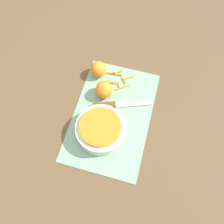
# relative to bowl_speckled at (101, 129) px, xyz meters

# --- Properties ---
(ground_plane) EXTENTS (4.00, 4.00, 0.00)m
(ground_plane) POSITION_rel_bowl_speckled_xyz_m (0.08, -0.02, -0.04)
(ground_plane) COLOR brown
(cutting_board) EXTENTS (0.47, 0.30, 0.01)m
(cutting_board) POSITION_rel_bowl_speckled_xyz_m (0.08, -0.02, -0.04)
(cutting_board) COLOR #84B793
(cutting_board) RESTS_ON ground_plane
(bowl_speckled) EXTENTS (0.18, 0.18, 0.08)m
(bowl_speckled) POSITION_rel_bowl_speckled_xyz_m (0.00, 0.00, 0.00)
(bowl_speckled) COLOR silver
(bowl_speckled) RESTS_ON cutting_board
(knife) EXTENTS (0.10, 0.23, 0.02)m
(knife) POSITION_rel_bowl_speckled_xyz_m (0.12, -0.01, -0.03)
(knife) COLOR brown
(knife) RESTS_ON cutting_board
(orange_left) EXTENTS (0.07, 0.07, 0.07)m
(orange_left) POSITION_rel_bowl_speckled_xyz_m (0.16, 0.03, -0.00)
(orange_left) COLOR orange
(orange_left) RESTS_ON cutting_board
(orange_right) EXTENTS (0.07, 0.07, 0.07)m
(orange_right) POSITION_rel_bowl_speckled_xyz_m (0.25, 0.08, -0.00)
(orange_right) COLOR orange
(orange_right) RESTS_ON cutting_board
(peel_pile) EXTENTS (0.10, 0.11, 0.01)m
(peel_pile) POSITION_rel_bowl_speckled_xyz_m (0.25, -0.01, -0.03)
(peel_pile) COLOR orange
(peel_pile) RESTS_ON cutting_board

